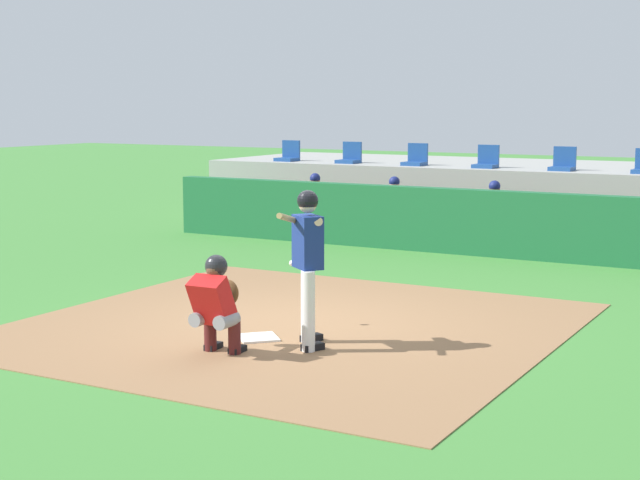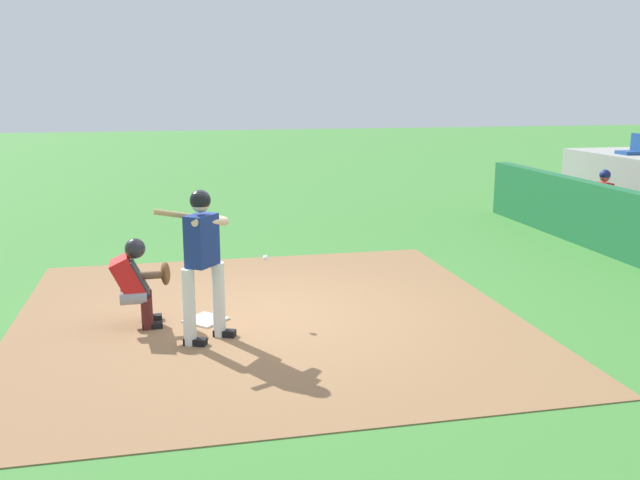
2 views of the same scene
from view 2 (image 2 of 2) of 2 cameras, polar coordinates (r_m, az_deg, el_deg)
ground_plane at (r=9.11m, az=-4.33°, el=-6.36°), size 80.00×80.00×0.00m
dirt_infield at (r=9.10m, az=-4.33°, el=-6.32°), size 6.40×6.40×0.01m
home_plate at (r=9.03m, az=-9.40°, el=-6.50°), size 0.62×0.62×0.02m
batter_at_plate at (r=8.08m, az=-9.62°, el=-1.29°), size 0.51×0.91×1.80m
catcher_crouched at (r=8.88m, az=-14.78°, el=-3.13°), size 0.49×1.97×1.13m
dugout_player_0 at (r=15.23m, az=21.86°, el=3.06°), size 0.49×0.70×1.30m
stadium_seat_0 at (r=17.76m, az=24.35°, el=6.88°), size 0.46×0.46×0.48m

